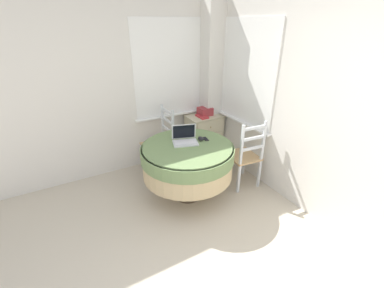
{
  "coord_description": "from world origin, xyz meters",
  "views": [
    {
      "loc": [
        -0.58,
        -0.89,
        2.16
      ],
      "look_at": [
        0.92,
        1.76,
        0.68
      ],
      "focal_mm": 24.0,
      "sensor_mm": 36.0,
      "label": 1
    }
  ],
  "objects_px": {
    "corner_cabinet": "(204,136)",
    "book_on_cabinet": "(202,116)",
    "round_dining_table": "(188,158)",
    "computer_mouse": "(201,139)",
    "dining_chair_near_right_window": "(245,156)",
    "storage_box": "(205,111)",
    "cell_phone": "(206,139)",
    "dining_chair_near_back_window": "(160,142)",
    "laptop": "(185,139)"
  },
  "relations": [
    {
      "from": "cell_phone",
      "to": "dining_chair_near_back_window",
      "type": "distance_m",
      "value": 0.9
    },
    {
      "from": "storage_box",
      "to": "corner_cabinet",
      "type": "bearing_deg",
      "value": -142.3
    },
    {
      "from": "computer_mouse",
      "to": "book_on_cabinet",
      "type": "height_order",
      "value": "computer_mouse"
    },
    {
      "from": "round_dining_table",
      "to": "laptop",
      "type": "bearing_deg",
      "value": 79.59
    },
    {
      "from": "laptop",
      "to": "dining_chair_near_right_window",
      "type": "relative_size",
      "value": 0.36
    },
    {
      "from": "dining_chair_near_right_window",
      "to": "corner_cabinet",
      "type": "height_order",
      "value": "dining_chair_near_right_window"
    },
    {
      "from": "corner_cabinet",
      "to": "book_on_cabinet",
      "type": "xyz_separation_m",
      "value": [
        -0.08,
        -0.05,
        0.38
      ]
    },
    {
      "from": "computer_mouse",
      "to": "corner_cabinet",
      "type": "relative_size",
      "value": 0.14
    },
    {
      "from": "book_on_cabinet",
      "to": "dining_chair_near_back_window",
      "type": "bearing_deg",
      "value": -179.29
    },
    {
      "from": "round_dining_table",
      "to": "storage_box",
      "type": "relative_size",
      "value": 5.54
    },
    {
      "from": "round_dining_table",
      "to": "dining_chair_near_right_window",
      "type": "relative_size",
      "value": 1.17
    },
    {
      "from": "computer_mouse",
      "to": "storage_box",
      "type": "relative_size",
      "value": 0.47
    },
    {
      "from": "round_dining_table",
      "to": "cell_phone",
      "type": "relative_size",
      "value": 9.23
    },
    {
      "from": "computer_mouse",
      "to": "dining_chair_near_back_window",
      "type": "distance_m",
      "value": 0.88
    },
    {
      "from": "computer_mouse",
      "to": "book_on_cabinet",
      "type": "bearing_deg",
      "value": 57.59
    },
    {
      "from": "dining_chair_near_back_window",
      "to": "laptop",
      "type": "bearing_deg",
      "value": -86.48
    },
    {
      "from": "round_dining_table",
      "to": "book_on_cabinet",
      "type": "bearing_deg",
      "value": 49.17
    },
    {
      "from": "laptop",
      "to": "computer_mouse",
      "type": "xyz_separation_m",
      "value": [
        0.2,
        -0.05,
        -0.02
      ]
    },
    {
      "from": "corner_cabinet",
      "to": "storage_box",
      "type": "distance_m",
      "value": 0.43
    },
    {
      "from": "dining_chair_near_back_window",
      "to": "dining_chair_near_right_window",
      "type": "height_order",
      "value": "same"
    },
    {
      "from": "book_on_cabinet",
      "to": "laptop",
      "type": "bearing_deg",
      "value": -133.74
    },
    {
      "from": "corner_cabinet",
      "to": "storage_box",
      "type": "bearing_deg",
      "value": 37.7
    },
    {
      "from": "storage_box",
      "to": "dining_chair_near_back_window",
      "type": "bearing_deg",
      "value": -174.73
    },
    {
      "from": "round_dining_table",
      "to": "cell_phone",
      "type": "bearing_deg",
      "value": 9.3
    },
    {
      "from": "computer_mouse",
      "to": "dining_chair_near_right_window",
      "type": "relative_size",
      "value": 0.1
    },
    {
      "from": "dining_chair_near_right_window",
      "to": "storage_box",
      "type": "distance_m",
      "value": 1.11
    },
    {
      "from": "book_on_cabinet",
      "to": "dining_chair_near_right_window",
      "type": "bearing_deg",
      "value": -84.55
    },
    {
      "from": "laptop",
      "to": "corner_cabinet",
      "type": "xyz_separation_m",
      "value": [
        0.78,
        0.79,
        -0.44
      ]
    },
    {
      "from": "dining_chair_near_right_window",
      "to": "storage_box",
      "type": "bearing_deg",
      "value": 89.7
    },
    {
      "from": "round_dining_table",
      "to": "book_on_cabinet",
      "type": "distance_m",
      "value": 1.12
    },
    {
      "from": "corner_cabinet",
      "to": "book_on_cabinet",
      "type": "relative_size",
      "value": 3.16
    },
    {
      "from": "round_dining_table",
      "to": "computer_mouse",
      "type": "distance_m",
      "value": 0.31
    },
    {
      "from": "dining_chair_near_right_window",
      "to": "storage_box",
      "type": "height_order",
      "value": "dining_chair_near_right_window"
    },
    {
      "from": "dining_chair_near_back_window",
      "to": "book_on_cabinet",
      "type": "distance_m",
      "value": 0.8
    },
    {
      "from": "cell_phone",
      "to": "book_on_cabinet",
      "type": "distance_m",
      "value": 0.9
    },
    {
      "from": "round_dining_table",
      "to": "dining_chair_near_back_window",
      "type": "bearing_deg",
      "value": 91.82
    },
    {
      "from": "round_dining_table",
      "to": "dining_chair_near_back_window",
      "type": "xyz_separation_m",
      "value": [
        -0.03,
        0.83,
        -0.12
      ]
    },
    {
      "from": "dining_chair_near_back_window",
      "to": "dining_chair_near_right_window",
      "type": "distance_m",
      "value": 1.3
    },
    {
      "from": "laptop",
      "to": "computer_mouse",
      "type": "relative_size",
      "value": 3.64
    },
    {
      "from": "round_dining_table",
      "to": "corner_cabinet",
      "type": "xyz_separation_m",
      "value": [
        0.8,
        0.89,
        -0.21
      ]
    },
    {
      "from": "round_dining_table",
      "to": "computer_mouse",
      "type": "xyz_separation_m",
      "value": [
        0.22,
        0.05,
        0.21
      ]
    },
    {
      "from": "dining_chair_near_back_window",
      "to": "storage_box",
      "type": "height_order",
      "value": "dining_chair_near_back_window"
    },
    {
      "from": "computer_mouse",
      "to": "dining_chair_near_right_window",
      "type": "height_order",
      "value": "dining_chair_near_right_window"
    },
    {
      "from": "corner_cabinet",
      "to": "round_dining_table",
      "type": "bearing_deg",
      "value": -132.0
    },
    {
      "from": "book_on_cabinet",
      "to": "corner_cabinet",
      "type": "bearing_deg",
      "value": 33.69
    },
    {
      "from": "storage_box",
      "to": "round_dining_table",
      "type": "bearing_deg",
      "value": -132.25
    },
    {
      "from": "dining_chair_near_right_window",
      "to": "round_dining_table",
      "type": "bearing_deg",
      "value": 169.55
    },
    {
      "from": "corner_cabinet",
      "to": "dining_chair_near_back_window",
      "type": "bearing_deg",
      "value": -175.84
    },
    {
      "from": "laptop",
      "to": "book_on_cabinet",
      "type": "distance_m",
      "value": 1.02
    },
    {
      "from": "dining_chair_near_back_window",
      "to": "corner_cabinet",
      "type": "height_order",
      "value": "dining_chair_near_back_window"
    }
  ]
}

